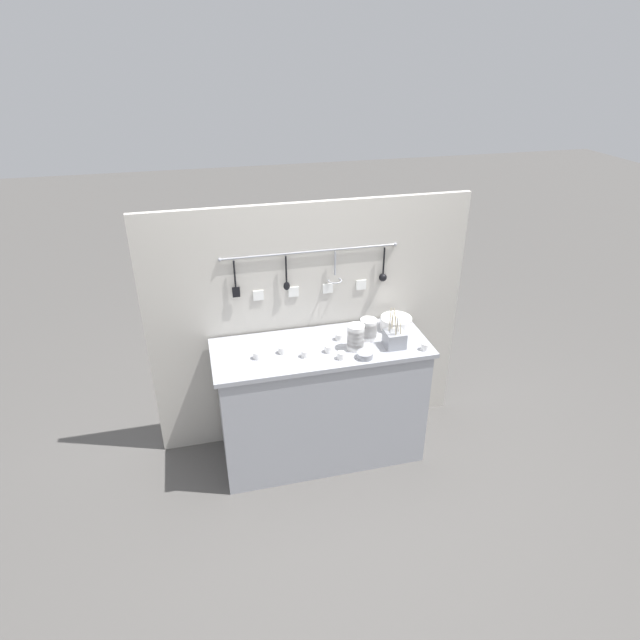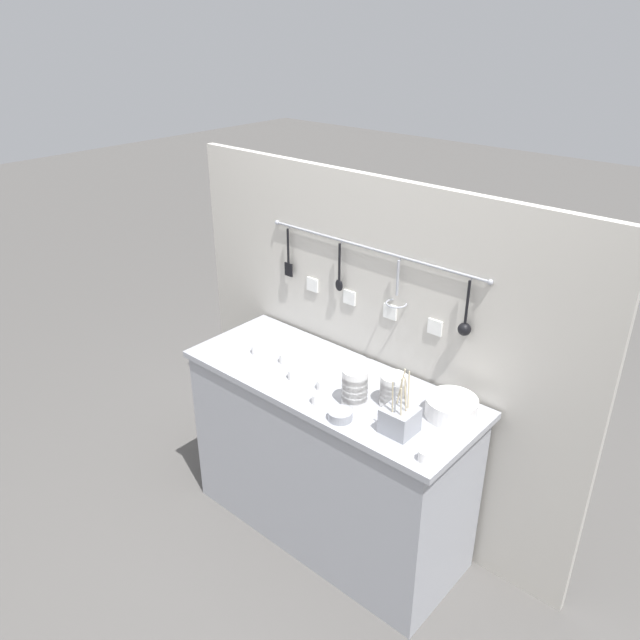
{
  "view_description": "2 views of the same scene",
  "coord_description": "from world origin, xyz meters",
  "px_view_note": "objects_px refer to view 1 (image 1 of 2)",
  "views": [
    {
      "loc": [
        -0.73,
        -2.93,
        2.7
      ],
      "look_at": [
        0.0,
        0.03,
        1.08
      ],
      "focal_mm": 30.0,
      "sensor_mm": 36.0,
      "label": 1
    },
    {
      "loc": [
        1.58,
        -1.86,
        2.41
      ],
      "look_at": [
        -0.05,
        -0.0,
        1.19
      ],
      "focal_mm": 35.0,
      "sensor_mm": 36.0,
      "label": 2
    }
  ],
  "objects_px": {
    "bowl_stack_short_front": "(368,329)",
    "plate_stack": "(396,323)",
    "steel_mixing_bowl": "(365,355)",
    "cup_back_right": "(282,350)",
    "cup_edge_near": "(305,354)",
    "cutlery_caddy": "(394,339)",
    "cup_edge_far": "(257,355)",
    "cup_mid_row": "(329,349)",
    "cup_centre": "(339,337)",
    "cup_front_right": "(425,346)",
    "cup_beside_plates": "(341,355)",
    "bowl_stack_nested_right": "(356,337)"
  },
  "relations": [
    {
      "from": "steel_mixing_bowl",
      "to": "cup_edge_near",
      "type": "height_order",
      "value": "cup_edge_near"
    },
    {
      "from": "bowl_stack_short_front",
      "to": "steel_mixing_bowl",
      "type": "height_order",
      "value": "bowl_stack_short_front"
    },
    {
      "from": "cup_centre",
      "to": "cup_mid_row",
      "type": "distance_m",
      "value": 0.18
    },
    {
      "from": "cup_edge_far",
      "to": "cup_mid_row",
      "type": "bearing_deg",
      "value": -4.08
    },
    {
      "from": "bowl_stack_nested_right",
      "to": "cup_mid_row",
      "type": "relative_size",
      "value": 3.34
    },
    {
      "from": "plate_stack",
      "to": "cup_beside_plates",
      "type": "height_order",
      "value": "plate_stack"
    },
    {
      "from": "cup_edge_near",
      "to": "cup_front_right",
      "type": "bearing_deg",
      "value": -7.49
    },
    {
      "from": "cup_edge_near",
      "to": "bowl_stack_short_front",
      "type": "bearing_deg",
      "value": 15.46
    },
    {
      "from": "cup_back_right",
      "to": "bowl_stack_short_front",
      "type": "bearing_deg",
      "value": 4.72
    },
    {
      "from": "plate_stack",
      "to": "cup_front_right",
      "type": "relative_size",
      "value": 4.22
    },
    {
      "from": "cup_mid_row",
      "to": "cup_beside_plates",
      "type": "xyz_separation_m",
      "value": [
        0.06,
        -0.1,
        0.0
      ]
    },
    {
      "from": "cup_back_right",
      "to": "plate_stack",
      "type": "bearing_deg",
      "value": 9.52
    },
    {
      "from": "bowl_stack_short_front",
      "to": "cup_mid_row",
      "type": "relative_size",
      "value": 2.79
    },
    {
      "from": "cup_centre",
      "to": "cup_back_right",
      "type": "xyz_separation_m",
      "value": [
        -0.4,
        -0.08,
        0.0
      ]
    },
    {
      "from": "cup_mid_row",
      "to": "cup_edge_near",
      "type": "xyz_separation_m",
      "value": [
        -0.16,
        -0.02,
        0.0
      ]
    },
    {
      "from": "cup_edge_near",
      "to": "cup_mid_row",
      "type": "bearing_deg",
      "value": 7.3
    },
    {
      "from": "steel_mixing_bowl",
      "to": "cup_mid_row",
      "type": "distance_m",
      "value": 0.24
    },
    {
      "from": "steel_mixing_bowl",
      "to": "cup_centre",
      "type": "bearing_deg",
      "value": 110.07
    },
    {
      "from": "bowl_stack_short_front",
      "to": "cup_back_right",
      "type": "xyz_separation_m",
      "value": [
        -0.6,
        -0.05,
        -0.05
      ]
    },
    {
      "from": "bowl_stack_nested_right",
      "to": "cup_front_right",
      "type": "relative_size",
      "value": 3.34
    },
    {
      "from": "cup_centre",
      "to": "bowl_stack_nested_right",
      "type": "bearing_deg",
      "value": -62.45
    },
    {
      "from": "bowl_stack_nested_right",
      "to": "cutlery_caddy",
      "type": "distance_m",
      "value": 0.26
    },
    {
      "from": "cup_beside_plates",
      "to": "cup_back_right",
      "type": "xyz_separation_m",
      "value": [
        -0.35,
        0.16,
        0.0
      ]
    },
    {
      "from": "cup_mid_row",
      "to": "steel_mixing_bowl",
      "type": "bearing_deg",
      "value": -31.14
    },
    {
      "from": "steel_mixing_bowl",
      "to": "cup_back_right",
      "type": "distance_m",
      "value": 0.53
    },
    {
      "from": "cup_back_right",
      "to": "cup_mid_row",
      "type": "bearing_deg",
      "value": -11.32
    },
    {
      "from": "bowl_stack_short_front",
      "to": "cup_back_right",
      "type": "height_order",
      "value": "bowl_stack_short_front"
    },
    {
      "from": "bowl_stack_nested_right",
      "to": "cup_edge_far",
      "type": "height_order",
      "value": "bowl_stack_nested_right"
    },
    {
      "from": "cup_centre",
      "to": "cup_edge_near",
      "type": "xyz_separation_m",
      "value": [
        -0.27,
        -0.16,
        0.0
      ]
    },
    {
      "from": "cup_beside_plates",
      "to": "bowl_stack_nested_right",
      "type": "bearing_deg",
      "value": 38.49
    },
    {
      "from": "bowl_stack_short_front",
      "to": "plate_stack",
      "type": "relative_size",
      "value": 0.66
    },
    {
      "from": "cup_edge_far",
      "to": "steel_mixing_bowl",
      "type": "bearing_deg",
      "value": -13.26
    },
    {
      "from": "bowl_stack_nested_right",
      "to": "cup_edge_near",
      "type": "bearing_deg",
      "value": -176.5
    },
    {
      "from": "cup_front_right",
      "to": "cup_edge_near",
      "type": "xyz_separation_m",
      "value": [
        -0.77,
        0.1,
        0.0
      ]
    },
    {
      "from": "bowl_stack_nested_right",
      "to": "plate_stack",
      "type": "height_order",
      "value": "bowl_stack_nested_right"
    },
    {
      "from": "plate_stack",
      "to": "cutlery_caddy",
      "type": "bearing_deg",
      "value": -113.49
    },
    {
      "from": "cup_mid_row",
      "to": "cup_front_right",
      "type": "xyz_separation_m",
      "value": [
        0.61,
        -0.12,
        0.0
      ]
    },
    {
      "from": "cup_edge_far",
      "to": "bowl_stack_nested_right",
      "type": "bearing_deg",
      "value": -2.89
    },
    {
      "from": "cup_back_right",
      "to": "cup_centre",
      "type": "bearing_deg",
      "value": 11.23
    },
    {
      "from": "cup_mid_row",
      "to": "cup_front_right",
      "type": "relative_size",
      "value": 1.0
    },
    {
      "from": "bowl_stack_nested_right",
      "to": "cup_front_right",
      "type": "height_order",
      "value": "bowl_stack_nested_right"
    },
    {
      "from": "plate_stack",
      "to": "cup_edge_near",
      "type": "xyz_separation_m",
      "value": [
        -0.7,
        -0.22,
        -0.02
      ]
    },
    {
      "from": "plate_stack",
      "to": "cup_mid_row",
      "type": "bearing_deg",
      "value": -159.81
    },
    {
      "from": "cup_edge_near",
      "to": "cup_back_right",
      "type": "relative_size",
      "value": 1.0
    },
    {
      "from": "bowl_stack_short_front",
      "to": "cup_edge_near",
      "type": "xyz_separation_m",
      "value": [
        -0.46,
        -0.13,
        -0.05
      ]
    },
    {
      "from": "steel_mixing_bowl",
      "to": "cup_edge_near",
      "type": "bearing_deg",
      "value": 164.13
    },
    {
      "from": "cutlery_caddy",
      "to": "cup_edge_far",
      "type": "distance_m",
      "value": 0.9
    },
    {
      "from": "cutlery_caddy",
      "to": "cup_edge_near",
      "type": "xyz_separation_m",
      "value": [
        -0.6,
        0.01,
        -0.03
      ]
    },
    {
      "from": "cutlery_caddy",
      "to": "cup_edge_near",
      "type": "distance_m",
      "value": 0.6
    },
    {
      "from": "bowl_stack_short_front",
      "to": "cup_edge_far",
      "type": "height_order",
      "value": "bowl_stack_short_front"
    }
  ]
}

